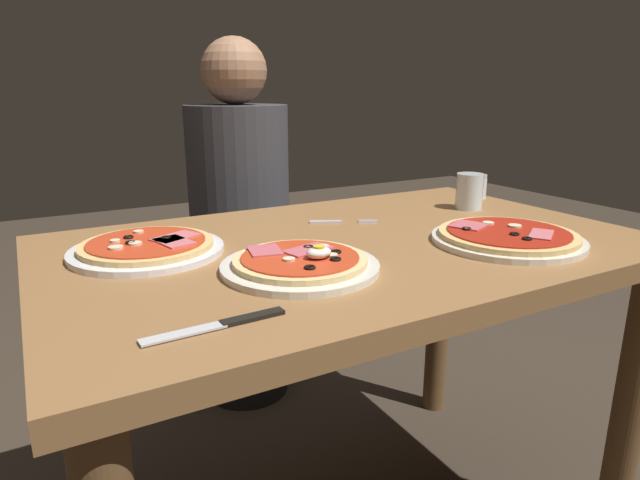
% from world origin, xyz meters
% --- Properties ---
extents(dining_table, '(1.19, 0.75, 0.73)m').
position_xyz_m(dining_table, '(0.00, 0.00, 0.61)').
color(dining_table, olive).
rests_on(dining_table, ground).
extents(pizza_foreground, '(0.27, 0.27, 0.05)m').
position_xyz_m(pizza_foreground, '(-0.17, -0.11, 0.74)').
color(pizza_foreground, silver).
rests_on(pizza_foreground, dining_table).
extents(pizza_across_left, '(0.30, 0.30, 0.03)m').
position_xyz_m(pizza_across_left, '(0.27, -0.17, 0.74)').
color(pizza_across_left, silver).
rests_on(pizza_across_left, dining_table).
extents(pizza_across_right, '(0.28, 0.28, 0.03)m').
position_xyz_m(pizza_across_right, '(-0.38, 0.11, 0.74)').
color(pizza_across_right, white).
rests_on(pizza_across_right, dining_table).
extents(water_glass_near, '(0.07, 0.07, 0.09)m').
position_xyz_m(water_glass_near, '(0.43, 0.11, 0.77)').
color(water_glass_near, silver).
rests_on(water_glass_near, dining_table).
extents(fork, '(0.15, 0.08, 0.00)m').
position_xyz_m(fork, '(0.05, 0.14, 0.73)').
color(fork, silver).
rests_on(fork, dining_table).
extents(knife, '(0.20, 0.03, 0.01)m').
position_xyz_m(knife, '(-0.36, -0.26, 0.73)').
color(knife, silver).
rests_on(knife, dining_table).
extents(salt_shaker, '(0.03, 0.03, 0.07)m').
position_xyz_m(salt_shaker, '(0.56, 0.20, 0.76)').
color(salt_shaker, white).
rests_on(salt_shaker, dining_table).
extents(diner_person, '(0.32, 0.32, 1.18)m').
position_xyz_m(diner_person, '(0.03, 0.72, 0.56)').
color(diner_person, black).
rests_on(diner_person, ground).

